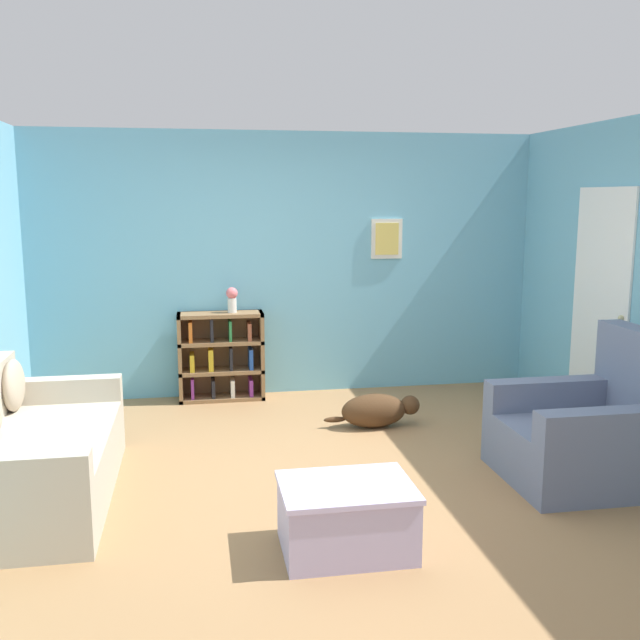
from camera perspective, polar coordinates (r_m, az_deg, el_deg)
ground_plane at (r=5.28m, az=0.77°, el=-12.04°), size 14.00×14.00×0.00m
wall_back at (r=7.16m, az=-2.55°, el=4.46°), size 5.60×0.13×2.60m
couch at (r=5.10m, az=-22.42°, el=-10.03°), size 0.94×1.84×0.82m
bookshelf at (r=7.05m, az=-7.92°, el=-2.92°), size 0.83×0.29×0.86m
recliner_chair at (r=5.41m, az=21.01°, el=-8.36°), size 1.08×0.97×1.05m
coffee_table at (r=4.14m, az=2.12°, el=-15.33°), size 0.74×0.56×0.39m
dog at (r=6.21m, az=4.56°, el=-7.21°), size 0.84×0.27×0.30m
vase at (r=6.93m, az=-7.06°, el=1.73°), size 0.11×0.11×0.25m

